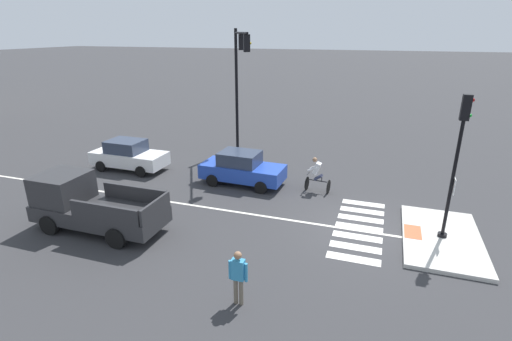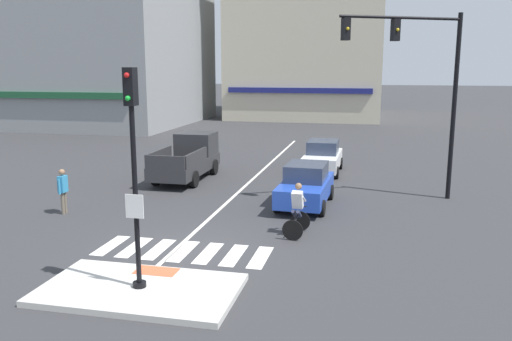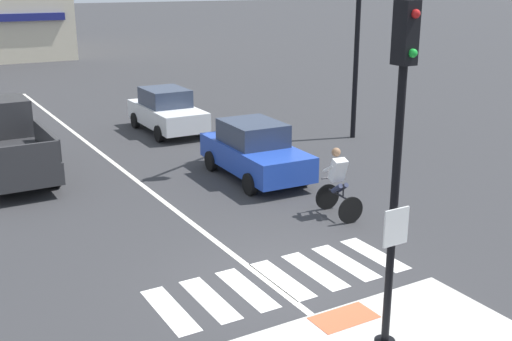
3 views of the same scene
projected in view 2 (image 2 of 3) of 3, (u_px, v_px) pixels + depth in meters
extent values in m
plane|color=#333335|center=(182.00, 252.00, 15.26)|extent=(300.00, 300.00, 0.00)
cube|color=beige|center=(140.00, 290.00, 12.52)|extent=(4.70, 2.69, 0.15)
cube|color=#DB5B38|center=(156.00, 271.00, 13.46)|extent=(1.10, 0.60, 0.01)
cylinder|color=black|center=(140.00, 284.00, 12.49)|extent=(0.32, 0.32, 0.12)
cylinder|color=black|center=(135.00, 197.00, 12.07)|extent=(0.12, 0.12, 4.18)
cube|color=white|center=(134.00, 206.00, 12.04)|extent=(0.44, 0.03, 0.56)
cube|color=black|center=(130.00, 87.00, 11.59)|extent=(0.24, 0.28, 0.84)
sphere|color=red|center=(127.00, 75.00, 11.39)|extent=(0.12, 0.12, 0.12)
sphere|color=green|center=(128.00, 98.00, 11.48)|extent=(0.12, 0.12, 0.12)
cube|color=silver|center=(111.00, 245.00, 15.84)|extent=(0.44, 1.80, 0.01)
cube|color=silver|center=(134.00, 247.00, 15.67)|extent=(0.44, 1.80, 0.01)
cube|color=silver|center=(158.00, 249.00, 15.51)|extent=(0.44, 1.80, 0.01)
cube|color=silver|center=(183.00, 251.00, 15.34)|extent=(0.44, 1.80, 0.01)
cube|color=silver|center=(208.00, 253.00, 15.18)|extent=(0.44, 1.80, 0.01)
cube|color=silver|center=(234.00, 255.00, 15.01)|extent=(0.44, 1.80, 0.01)
cube|color=silver|center=(260.00, 257.00, 14.84)|extent=(0.44, 1.80, 0.01)
cube|color=silver|center=(251.00, 180.00, 24.89)|extent=(0.14, 28.00, 0.01)
cylinder|color=black|center=(454.00, 109.00, 20.81)|extent=(0.18, 0.18, 7.35)
cylinder|color=black|center=(402.00, 18.00, 19.50)|extent=(4.49, 2.44, 0.11)
cube|color=black|center=(395.00, 30.00, 19.53)|extent=(0.37, 0.39, 0.80)
sphere|color=gold|center=(398.00, 30.00, 19.37)|extent=(0.12, 0.12, 0.12)
cube|color=black|center=(346.00, 29.00, 19.01)|extent=(0.37, 0.39, 0.80)
sphere|color=gold|center=(348.00, 29.00, 18.85)|extent=(0.12, 0.12, 0.12)
cube|color=gray|center=(79.00, 30.00, 49.86)|extent=(21.53, 18.01, 17.44)
cube|color=#194C2D|center=(22.00, 95.00, 42.18)|extent=(19.38, 0.30, 0.50)
cube|color=beige|center=(310.00, 48.00, 57.27)|extent=(15.36, 16.80, 14.65)
cube|color=navy|center=(299.00, 90.00, 49.90)|extent=(13.82, 0.30, 0.50)
cube|color=white|center=(322.00, 160.00, 26.58)|extent=(1.74, 4.12, 0.70)
cube|color=#2D384C|center=(323.00, 147.00, 26.59)|extent=(1.50, 1.92, 0.64)
cylinder|color=black|center=(337.00, 173.00, 25.25)|extent=(0.19, 0.60, 0.60)
cylinder|color=black|center=(302.00, 171.00, 25.62)|extent=(0.19, 0.60, 0.60)
cylinder|color=black|center=(341.00, 163.00, 27.68)|extent=(0.19, 0.60, 0.60)
cylinder|color=black|center=(309.00, 162.00, 28.05)|extent=(0.19, 0.60, 0.60)
cube|color=#2347B7|center=(305.00, 189.00, 20.25)|extent=(1.86, 4.16, 0.70)
cube|color=#2D384C|center=(306.00, 172.00, 20.26)|extent=(1.55, 1.96, 0.64)
cylinder|color=black|center=(322.00, 208.00, 18.90)|extent=(0.20, 0.61, 0.60)
cylinder|color=black|center=(277.00, 205.00, 19.32)|extent=(0.20, 0.61, 0.60)
cylinder|color=black|center=(331.00, 192.00, 21.31)|extent=(0.20, 0.61, 0.60)
cylinder|color=black|center=(291.00, 190.00, 21.73)|extent=(0.20, 0.61, 0.60)
cube|color=#2D2D30|center=(186.00, 166.00, 24.89)|extent=(1.92, 5.11, 0.60)
cube|color=#2D2D30|center=(196.00, 144.00, 26.25)|extent=(1.81, 1.71, 1.10)
cube|color=#2D384C|center=(202.00, 140.00, 27.03)|extent=(1.62, 0.09, 0.60)
cube|color=#2D2D30|center=(159.00, 156.00, 23.99)|extent=(0.13, 2.81, 0.60)
cube|color=#2D2D30|center=(196.00, 158.00, 23.60)|extent=(0.13, 2.81, 0.60)
cube|color=#2D2D30|center=(165.00, 163.00, 22.38)|extent=(1.80, 0.11, 0.60)
cylinder|color=black|center=(180.00, 165.00, 26.66)|extent=(0.24, 0.76, 0.76)
cylinder|color=black|center=(214.00, 167.00, 26.26)|extent=(0.24, 0.76, 0.76)
cylinder|color=black|center=(156.00, 177.00, 23.81)|extent=(0.24, 0.76, 0.76)
cylinder|color=black|center=(194.00, 179.00, 23.41)|extent=(0.24, 0.76, 0.76)
cylinder|color=black|center=(300.00, 221.00, 17.21)|extent=(0.66, 0.10, 0.66)
cylinder|color=black|center=(293.00, 230.00, 16.23)|extent=(0.66, 0.10, 0.66)
cylinder|color=black|center=(297.00, 219.00, 16.67)|extent=(0.13, 0.89, 0.05)
cylinder|color=black|center=(295.00, 215.00, 16.47)|extent=(0.04, 0.04, 0.30)
cylinder|color=black|center=(300.00, 206.00, 17.06)|extent=(0.44, 0.08, 0.04)
cylinder|color=#2D334C|center=(294.00, 213.00, 16.64)|extent=(0.16, 0.41, 0.33)
cylinder|color=#2D334C|center=(299.00, 214.00, 16.60)|extent=(0.16, 0.41, 0.33)
cube|color=silver|center=(297.00, 200.00, 16.63)|extent=(0.37, 0.41, 0.60)
sphere|color=#936B4C|center=(299.00, 186.00, 16.66)|extent=(0.22, 0.22, 0.22)
cylinder|color=silver|center=(294.00, 198.00, 16.85)|extent=(0.12, 0.46, 0.31)
cylinder|color=silver|center=(304.00, 199.00, 16.75)|extent=(0.12, 0.46, 0.31)
cylinder|color=#6B6051|center=(63.00, 203.00, 19.11)|extent=(0.12, 0.12, 0.82)
cylinder|color=#6B6051|center=(65.00, 202.00, 19.26)|extent=(0.12, 0.12, 0.82)
cube|color=#338CBF|center=(63.00, 184.00, 19.05)|extent=(0.23, 0.36, 0.60)
cylinder|color=#338CBF|center=(59.00, 187.00, 18.84)|extent=(0.09, 0.09, 0.56)
cylinder|color=#338CBF|center=(66.00, 184.00, 19.28)|extent=(0.09, 0.09, 0.56)
sphere|color=#936B4C|center=(62.00, 172.00, 18.96)|extent=(0.22, 0.22, 0.22)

